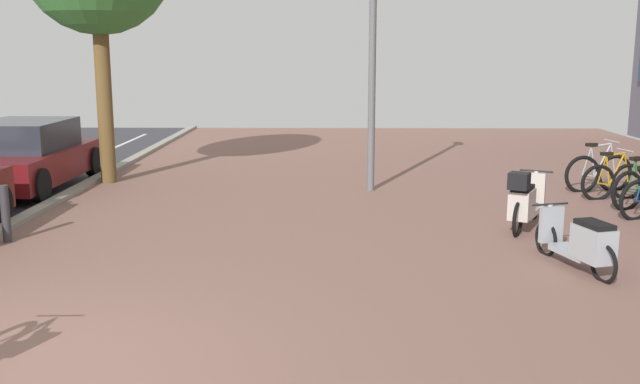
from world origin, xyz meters
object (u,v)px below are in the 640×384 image
at_px(scooter_near, 582,242).
at_px(lamp_post, 373,37).
at_px(bicycle_rack_07, 598,173).
at_px(scooter_mid, 525,201).
at_px(bicycle_rack_06, 613,181).
at_px(parked_car_far, 24,156).
at_px(bollard_far, 6,214).

relative_size(scooter_near, lamp_post, 0.31).
bearing_deg(bicycle_rack_07, scooter_mid, -125.81).
bearing_deg(bicycle_rack_06, parked_car_far, 175.14).
distance_m(scooter_near, bollard_far, 7.77).
distance_m(bicycle_rack_07, scooter_mid, 3.85).
bearing_deg(bicycle_rack_06, scooter_mid, -133.53).
bearing_deg(scooter_mid, bicycle_rack_06, 46.47).
xyz_separation_m(lamp_post, bollard_far, (-5.36, -3.97, -2.53)).
bearing_deg(bicycle_rack_06, lamp_post, 170.09).
height_order(scooter_near, scooter_mid, scooter_mid).
height_order(scooter_mid, lamp_post, lamp_post).
height_order(bicycle_rack_06, bollard_far, bicycle_rack_06).
xyz_separation_m(scooter_near, parked_car_far, (-9.17, 5.40, 0.26)).
distance_m(bicycle_rack_07, bollard_far, 10.55).
bearing_deg(lamp_post, bicycle_rack_06, -9.91).
relative_size(parked_car_far, bollard_far, 4.80).
bearing_deg(bollard_far, bicycle_rack_06, 18.19).
relative_size(bicycle_rack_06, bollard_far, 1.56).
bearing_deg(scooter_mid, bicycle_rack_07, 54.19).
distance_m(bicycle_rack_06, parked_car_far, 11.30).
relative_size(bicycle_rack_06, parked_car_far, 0.33).
xyz_separation_m(parked_car_far, bollard_far, (1.50, -4.16, -0.22)).
height_order(bicycle_rack_07, lamp_post, lamp_post).
height_order(bicycle_rack_06, parked_car_far, parked_car_far).
bearing_deg(parked_car_far, bicycle_rack_07, -0.97).
bearing_deg(bollard_far, scooter_mid, 6.46).
relative_size(scooter_near, parked_car_far, 0.41).
bearing_deg(scooter_near, lamp_post, 113.90).
distance_m(scooter_near, parked_car_far, 10.65).
distance_m(bicycle_rack_06, scooter_near, 4.91).
bearing_deg(scooter_mid, parked_car_far, 159.83).
height_order(bicycle_rack_07, scooter_mid, bicycle_rack_07).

